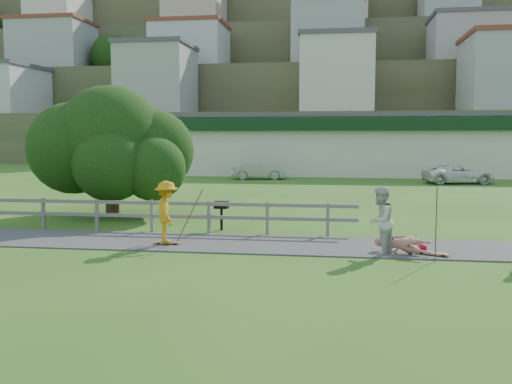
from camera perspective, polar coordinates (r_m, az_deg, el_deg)
ground at (r=15.89m, az=-0.37°, el=-6.31°), size 260.00×260.00×0.00m
path at (r=17.34m, az=0.39°, el=-5.23°), size 34.00×3.00×0.04m
fence at (r=20.09m, az=-12.04°, el=-1.83°), size 15.05×0.10×1.10m
strip_mall at (r=50.33m, az=10.28°, el=4.73°), size 32.50×10.75×5.10m
hillside at (r=107.27m, az=7.23°, el=11.54°), size 220.00×67.00×47.50m
skater_rider at (r=17.30m, az=-8.93°, el=-2.28°), size 1.10×1.37×1.85m
skater_fallen at (r=16.36m, az=14.39°, el=-5.12°), size 1.06×1.56×0.57m
spectator_a at (r=16.10m, az=12.30°, el=-2.84°), size 1.06×1.15×1.90m
car_silver at (r=43.33m, az=0.29°, el=2.18°), size 4.30×2.05×1.36m
car_white at (r=41.72m, az=19.60°, el=1.70°), size 5.13×3.13×1.33m
tree at (r=24.19m, az=-14.26°, el=2.44°), size 7.13×7.13×4.03m
bbq at (r=19.94m, az=-3.47°, el=-2.39°), size 0.48×0.37×1.02m
longboard_rider at (r=17.44m, az=-8.89°, el=-5.15°), size 0.81×0.20×0.09m
longboard_fallen at (r=16.41m, az=17.20°, el=-6.00°), size 0.93×0.60×0.10m
helmet at (r=16.80m, az=16.30°, el=-5.43°), size 0.26×0.26×0.26m
pole_rider at (r=17.51m, az=-6.67°, el=-2.07°), size 0.03×0.03×1.90m
pole_spec_left at (r=15.67m, az=17.57°, el=-3.11°), size 0.03×0.03×1.96m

